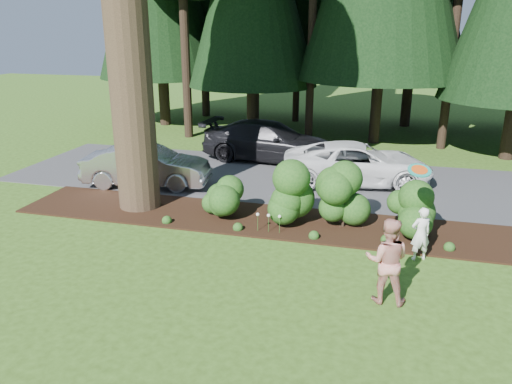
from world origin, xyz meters
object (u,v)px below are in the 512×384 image
(child, at_px, (421,234))
(car_white_suv, at_px, (358,163))
(car_silver_wagon, at_px, (146,166))
(adult, at_px, (387,261))
(car_dark_suv, at_px, (269,141))
(frisbee, at_px, (419,170))

(child, bearing_deg, car_white_suv, -95.92)
(car_silver_wagon, bearing_deg, adult, -133.46)
(adult, bearing_deg, car_dark_suv, -64.23)
(adult, bearing_deg, car_silver_wagon, -34.79)
(car_dark_suv, distance_m, frisbee, 9.87)
(car_silver_wagon, height_order, adult, adult)
(car_dark_suv, bearing_deg, child, -141.00)
(car_white_suv, bearing_deg, car_dark_suv, 48.44)
(car_white_suv, height_order, car_dark_suv, car_dark_suv)
(adult, height_order, frisbee, frisbee)
(car_white_suv, bearing_deg, child, -171.82)
(car_silver_wagon, relative_size, car_dark_suv, 0.79)
(car_white_suv, xyz_separation_m, adult, (1.10, -7.84, 0.15))
(car_silver_wagon, xyz_separation_m, child, (8.86, -3.55, -0.08))
(car_silver_wagon, distance_m, frisbee, 9.54)
(car_silver_wagon, xyz_separation_m, car_white_suv, (7.00, 2.15, 0.00))
(car_dark_suv, height_order, child, car_dark_suv)
(frisbee, bearing_deg, adult, -105.86)
(child, relative_size, adult, 0.74)
(car_white_suv, distance_m, frisbee, 6.26)
(child, xyz_separation_m, adult, (-0.76, -2.14, 0.23))
(car_dark_suv, bearing_deg, car_silver_wagon, 147.76)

